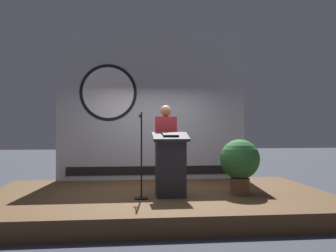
% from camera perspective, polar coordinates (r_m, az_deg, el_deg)
% --- Properties ---
extents(ground_plane, '(40.00, 40.00, 0.00)m').
position_cam_1_polar(ground_plane, '(7.33, -1.28, -12.30)').
color(ground_plane, '#383D47').
extents(stage_platform, '(6.40, 4.00, 0.30)m').
position_cam_1_polar(stage_platform, '(7.30, -1.28, -11.15)').
color(stage_platform, brown).
rests_on(stage_platform, ground).
extents(banner_display, '(4.47, 0.12, 3.56)m').
position_cam_1_polar(banner_display, '(9.03, -2.55, 3.18)').
color(banner_display, '#B2B7C1').
rests_on(banner_display, stage_platform).
extents(podium, '(0.64, 0.50, 1.15)m').
position_cam_1_polar(podium, '(6.78, 0.38, -5.93)').
color(podium, '#26262B').
rests_on(podium, stage_platform).
extents(speaker_person, '(0.40, 0.26, 1.66)m').
position_cam_1_polar(speaker_person, '(7.23, -0.33, -3.30)').
color(speaker_person, black).
rests_on(speaker_person, stage_platform).
extents(microphone_stand, '(0.24, 0.60, 1.50)m').
position_cam_1_polar(microphone_stand, '(6.65, -4.05, -6.24)').
color(microphone_stand, black).
rests_on(microphone_stand, stage_platform).
extents(potted_plant, '(0.73, 0.73, 1.02)m').
position_cam_1_polar(potted_plant, '(7.14, 10.76, -5.28)').
color(potted_plant, brown).
rests_on(potted_plant, stage_platform).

